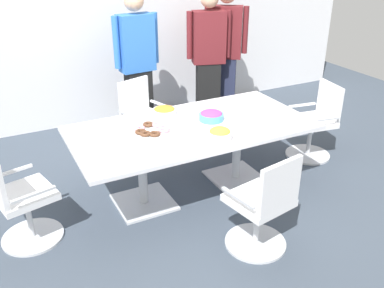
{
  "coord_description": "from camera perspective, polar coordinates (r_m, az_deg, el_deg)",
  "views": [
    {
      "loc": [
        -1.78,
        -3.46,
        2.45
      ],
      "look_at": [
        0.0,
        0.0,
        0.55
      ],
      "focal_mm": 39.76,
      "sensor_mm": 36.0,
      "label": 1
    }
  ],
  "objects": [
    {
      "name": "person_standing_1",
      "position": [
        5.98,
        2.23,
        11.69
      ],
      "size": [
        0.61,
        0.34,
        1.84
      ],
      "rotation": [
        0.0,
        0.0,
        -3.44
      ],
      "color": "black",
      "rests_on": "ground"
    },
    {
      "name": "office_chair_0",
      "position": [
        3.64,
        9.49,
        -8.51
      ],
      "size": [
        0.63,
        0.63,
        0.91
      ],
      "rotation": [
        0.0,
        0.0,
        0.18
      ],
      "color": "silver",
      "rests_on": "ground"
    },
    {
      "name": "conference_table",
      "position": [
        4.3,
        0.0,
        0.9
      ],
      "size": [
        2.4,
        1.2,
        0.75
      ],
      "color": "silver",
      "rests_on": "ground"
    },
    {
      "name": "snack_bowl_chips_yellow",
      "position": [
        3.94,
        3.76,
        1.35
      ],
      "size": [
        0.22,
        0.22,
        0.12
      ],
      "color": "white",
      "rests_on": "conference_table"
    },
    {
      "name": "office_chair_3",
      "position": [
        3.96,
        -22.14,
        -7.24
      ],
      "size": [
        0.65,
        0.65,
        0.91
      ],
      "rotation": [
        0.0,
        0.0,
        -1.34
      ],
      "color": "silver",
      "rests_on": "ground"
    },
    {
      "name": "person_standing_0",
      "position": [
        5.59,
        -7.34,
        10.69
      ],
      "size": [
        0.61,
        0.25,
        1.88
      ],
      "rotation": [
        0.0,
        0.0,
        -3.07
      ],
      "color": "black",
      "rests_on": "ground"
    },
    {
      "name": "person_standing_2",
      "position": [
        6.2,
        4.5,
        12.37
      ],
      "size": [
        0.55,
        0.43,
        1.88
      ],
      "rotation": [
        0.0,
        0.0,
        -3.75
      ],
      "color": "#232842",
      "rests_on": "ground"
    },
    {
      "name": "back_wall",
      "position": [
        6.21,
        -10.58,
        15.89
      ],
      "size": [
        8.0,
        0.1,
        2.8
      ],
      "primitive_type": "cube",
      "color": "white",
      "rests_on": "ground"
    },
    {
      "name": "snack_bowl_chips_orange",
      "position": [
        4.53,
        -3.72,
        4.5
      ],
      "size": [
        0.25,
        0.25,
        0.08
      ],
      "color": "white",
      "rests_on": "conference_table"
    },
    {
      "name": "ground_plane",
      "position": [
        4.6,
        0.0,
        -6.22
      ],
      "size": [
        10.0,
        10.0,
        0.01
      ],
      "primitive_type": "cube",
      "color": "#3D4754"
    },
    {
      "name": "plate_stack",
      "position": [
        4.56,
        11.67,
        3.87
      ],
      "size": [
        0.18,
        0.18,
        0.04
      ],
      "color": "white",
      "rests_on": "conference_table"
    },
    {
      "name": "snack_bowl_candy_mix",
      "position": [
        4.37,
        2.61,
        3.84
      ],
      "size": [
        0.25,
        0.25,
        0.1
      ],
      "color": "#4C9EC6",
      "rests_on": "conference_table"
    },
    {
      "name": "donut_platter",
      "position": [
        4.13,
        -5.43,
        1.92
      ],
      "size": [
        0.35,
        0.35,
        0.04
      ],
      "color": "white",
      "rests_on": "conference_table"
    },
    {
      "name": "office_chair_1",
      "position": [
        5.35,
        16.19,
        2.48
      ],
      "size": [
        0.62,
        0.62,
        0.91
      ],
      "rotation": [
        0.0,
        0.0,
        -4.87
      ],
      "color": "silver",
      "rests_on": "ground"
    },
    {
      "name": "napkin_pile",
      "position": [
        4.82,
        7.83,
        5.54
      ],
      "size": [
        0.17,
        0.17,
        0.07
      ],
      "primitive_type": "cube",
      "color": "white",
      "rests_on": "conference_table"
    },
    {
      "name": "office_chair_2",
      "position": [
        5.27,
        -6.55,
        3.02
      ],
      "size": [
        0.68,
        0.68,
        0.91
      ],
      "rotation": [
        0.0,
        0.0,
        -2.82
      ],
      "color": "silver",
      "rests_on": "ground"
    }
  ]
}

